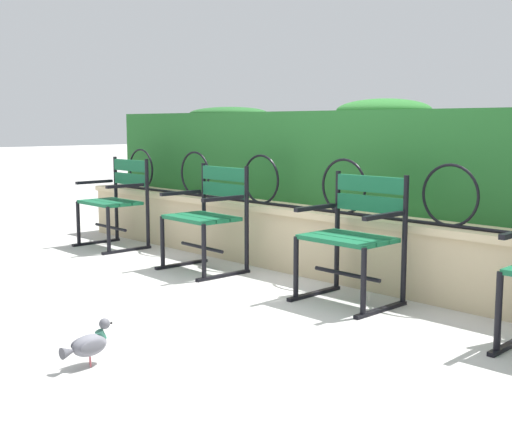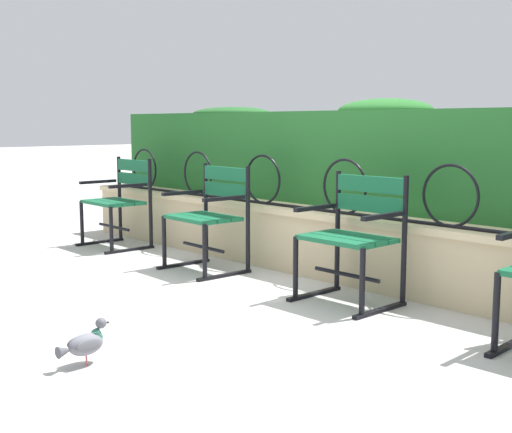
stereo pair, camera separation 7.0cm
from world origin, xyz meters
name	(u,v)px [view 1 (the left image)]	position (x,y,z in m)	size (l,w,h in m)	color
ground_plane	(241,297)	(0.00, 0.00, 0.00)	(60.00, 60.00, 0.00)	#B7B5AF
stone_wall	(329,243)	(0.00, 0.93, 0.26)	(6.31, 0.41, 0.52)	#C6B289
iron_arch_fence	(303,186)	(-0.21, 0.86, 0.70)	(5.79, 0.02, 0.42)	black
hedge_row	(370,155)	(0.02, 1.42, 0.94)	(6.19, 0.62, 0.87)	#236028
park_chair_leftmost	(117,199)	(-2.26, 0.44, 0.46)	(0.62, 0.53, 0.86)	#145B38
park_chair_centre_left	(209,214)	(-0.82, 0.40, 0.46)	(0.63, 0.54, 0.86)	#145B38
park_chair_centre_right	(355,233)	(0.61, 0.47, 0.47)	(0.61, 0.52, 0.86)	#145B38
pigeon_near_chairs	(89,344)	(0.47, -1.46, 0.11)	(0.11, 0.29, 0.22)	slate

